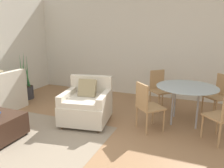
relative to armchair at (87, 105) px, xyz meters
name	(u,v)px	position (x,y,z in m)	size (l,w,h in m)	color
wall_back	(141,46)	(0.49, 2.26, 1.02)	(12.00, 0.06, 2.75)	beige
area_rug	(36,137)	(-0.52, -0.92, -0.35)	(2.40, 1.76, 0.01)	gray
armchair	(87,105)	(0.00, 0.00, 0.00)	(1.02, 1.04, 0.89)	beige
potted_plant	(26,89)	(-2.25, 0.74, -0.10)	(0.37, 0.37, 1.27)	#333338
dining_table	(187,90)	(1.84, 0.70, 0.32)	(1.17, 1.17, 0.75)	#99A8AD
dining_chair_near_left	(146,104)	(1.20, 0.06, 0.16)	(0.59, 0.59, 0.90)	tan
dining_chair_far_left	(159,87)	(1.20, 1.34, 0.16)	(0.59, 0.59, 0.90)	tan
dining_chair_far_right	(220,93)	(2.48, 1.34, 0.16)	(0.59, 0.59, 0.90)	tan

